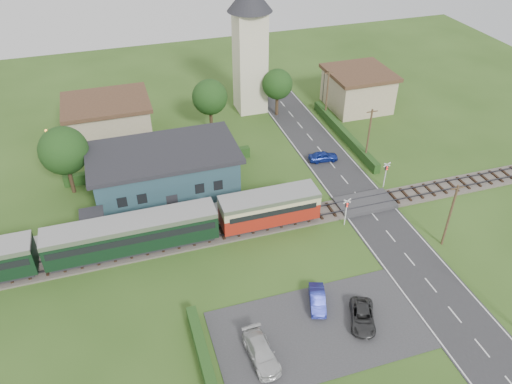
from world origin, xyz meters
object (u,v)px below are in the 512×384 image
object	(u,v)px
house_east	(358,89)
car_park_silver	(261,352)
train	(97,241)
car_park_blue	(317,299)
crossing_signal_near	(346,208)
crossing_signal_far	(386,171)
station_building	(165,171)
pedestrian_near	(253,198)
house_west	(109,120)
church_tower	(250,40)
car_park_dark	(363,317)
pedestrian_far	(121,221)
equipment_hut	(94,224)
car_on_road	(323,156)

from	to	relation	value
house_east	car_park_silver	bearing A→B (deg)	-125.74
train	car_park_blue	bearing A→B (deg)	-33.78
crossing_signal_near	crossing_signal_far	distance (m)	8.65
station_building	pedestrian_near	bearing A→B (deg)	-35.96
pedestrian_near	train	bearing A→B (deg)	33.33
train	crossing_signal_far	distance (m)	31.44
house_west	crossing_signal_near	distance (m)	33.22
church_tower	pedestrian_near	xyz separation A→B (m)	(-6.72, -23.01, -8.82)
car_park_silver	car_park_dark	distance (m)	9.02
station_building	pedestrian_far	xyz separation A→B (m)	(-5.47, -5.53, -1.40)
house_east	train	bearing A→B (deg)	-149.77
equipment_hut	car_park_dark	distance (m)	26.79
crossing_signal_far	station_building	bearing A→B (deg)	164.37
house_west	house_east	world-z (taller)	same
car_on_road	car_park_silver	world-z (taller)	car_park_silver
house_west	pedestrian_far	distance (m)	19.60
pedestrian_far	pedestrian_near	bearing A→B (deg)	-77.99
train	pedestrian_near	bearing A→B (deg)	10.55
train	car_park_dark	world-z (taller)	train
house_west	car_park_silver	bearing A→B (deg)	-77.81
crossing_signal_near	car_park_dark	size ratio (longest dim) A/B	0.80
car_park_dark	pedestrian_far	world-z (taller)	pedestrian_far
house_west	pedestrian_near	bearing A→B (deg)	-56.43
church_tower	house_east	xyz separation A→B (m)	(15.00, -4.00, -7.43)
house_west	car_park_dark	xyz separation A→B (m)	(17.22, -37.33, -2.14)
car_park_blue	car_park_silver	size ratio (longest dim) A/B	0.78
train	car_park_silver	distance (m)	18.79
crossing_signal_near	pedestrian_near	bearing A→B (deg)	146.40
car_park_dark	equipment_hut	bearing A→B (deg)	162.22
crossing_signal_far	crossing_signal_near	bearing A→B (deg)	-146.31
pedestrian_near	station_building	bearing A→B (deg)	-13.18
car_park_dark	house_west	bearing A→B (deg)	137.91
crossing_signal_far	train	bearing A→B (deg)	-175.63
church_tower	car_park_silver	bearing A→B (deg)	-105.93
car_on_road	pedestrian_near	bearing A→B (deg)	127.45
equipment_hut	house_west	distance (m)	20.05
equipment_hut	crossing_signal_far	size ratio (longest dim) A/B	0.78
crossing_signal_near	pedestrian_near	distance (m)	9.77
house_west	pedestrian_near	world-z (taller)	house_west
equipment_hut	train	size ratio (longest dim) A/B	0.06
train	car_park_blue	world-z (taller)	train
crossing_signal_near	church_tower	bearing A→B (deg)	92.82
house_east	car_on_road	distance (m)	16.54
house_east	crossing_signal_far	distance (m)	20.64
crossing_signal_far	car_on_road	size ratio (longest dim) A/B	0.92
car_park_blue	pedestrian_far	size ratio (longest dim) A/B	2.12
crossing_signal_near	car_park_silver	size ratio (longest dim) A/B	0.72
equipment_hut	church_tower	world-z (taller)	church_tower
house_east	pedestrian_near	bearing A→B (deg)	-138.80
equipment_hut	car_park_dark	size ratio (longest dim) A/B	0.62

